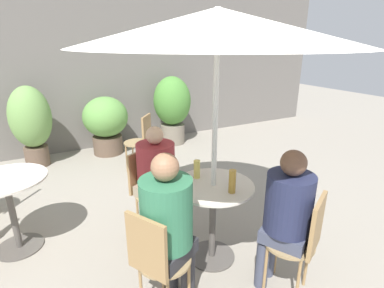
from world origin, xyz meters
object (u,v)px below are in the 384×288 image
at_px(seated_person_0, 158,174).
at_px(potted_plant_0, 31,121).
at_px(bistro_chair_0, 147,185).
at_px(beer_glass_0, 197,169).
at_px(seated_person_2, 286,211).
at_px(potted_plant_2, 172,106).
at_px(cafe_table_near, 213,205).
at_px(bistro_chair_1, 156,257).
at_px(umbrella, 218,28).
at_px(cafe_table_far, 9,198).
at_px(seated_person_1, 168,221).
at_px(bistro_chair_3, 142,138).
at_px(bistro_chair_2, 302,238).
at_px(beer_glass_1, 232,181).
at_px(potted_plant_1, 106,122).

bearing_deg(seated_person_0, potted_plant_0, 83.72).
xyz_separation_m(bistro_chair_0, beer_glass_0, (0.31, -0.50, 0.31)).
distance_m(bistro_chair_0, seated_person_2, 1.43).
height_order(seated_person_2, potted_plant_2, potted_plant_2).
bearing_deg(potted_plant_2, beer_glass_0, -110.19).
relative_size(cafe_table_near, potted_plant_2, 0.58).
relative_size(cafe_table_near, potted_plant_0, 0.58).
height_order(bistro_chair_1, beer_glass_0, beer_glass_0).
xyz_separation_m(bistro_chair_1, umbrella, (0.69, 0.37, 1.49)).
relative_size(cafe_table_near, cafe_table_far, 1.00).
bearing_deg(seated_person_0, seated_person_1, -135.09).
distance_m(bistro_chair_3, seated_person_0, 1.72).
relative_size(cafe_table_far, umbrella, 0.35).
relative_size(potted_plant_0, potted_plant_2, 0.99).
height_order(bistro_chair_1, seated_person_0, seated_person_0).
height_order(cafe_table_near, cafe_table_far, same).
bearing_deg(bistro_chair_2, potted_plant_0, -94.20).
xyz_separation_m(bistro_chair_2, beer_glass_0, (-0.43, 0.88, 0.31)).
height_order(beer_glass_0, beer_glass_1, beer_glass_1).
height_order(bistro_chair_3, potted_plant_1, potted_plant_1).
height_order(cafe_table_far, seated_person_2, seated_person_2).
height_order(bistro_chair_1, umbrella, umbrella).
bearing_deg(umbrella, seated_person_0, 118.35).
distance_m(beer_glass_0, potted_plant_2, 3.22).
height_order(bistro_chair_0, beer_glass_1, beer_glass_1).
relative_size(cafe_table_far, seated_person_1, 0.60).
distance_m(cafe_table_near, potted_plant_2, 3.38).
distance_m(bistro_chair_3, beer_glass_0, 2.06).
xyz_separation_m(bistro_chair_2, umbrella, (-0.37, 0.69, 1.49)).
bearing_deg(potted_plant_1, seated_person_0, -91.69).
relative_size(bistro_chair_0, potted_plant_1, 0.86).
bearing_deg(bistro_chair_3, bistro_chair_1, 22.59).
distance_m(seated_person_2, umbrella, 1.46).
distance_m(bistro_chair_1, umbrella, 1.68).
xyz_separation_m(seated_person_2, potted_plant_0, (-1.67, 3.76, 0.03)).
bearing_deg(umbrella, cafe_table_far, 148.36).
relative_size(bistro_chair_2, potted_plant_1, 0.86).
bearing_deg(potted_plant_1, seated_person_1, -95.45).
bearing_deg(cafe_table_near, umbrella, 180.00).
distance_m(seated_person_0, seated_person_1, 0.90).
distance_m(bistro_chair_0, umbrella, 1.68).
distance_m(seated_person_2, potted_plant_1, 3.83).
bearing_deg(bistro_chair_1, bistro_chair_0, -45.00).
xyz_separation_m(bistro_chair_0, potted_plant_0, (-1.00, 2.51, 0.21)).
bearing_deg(seated_person_0, beer_glass_0, -85.41).
height_order(cafe_table_far, seated_person_0, seated_person_0).
bearing_deg(bistro_chair_1, seated_person_0, -50.94).
bearing_deg(beer_glass_0, seated_person_0, 122.94).
bearing_deg(bistro_chair_2, potted_plant_1, -109.75).
relative_size(beer_glass_1, potted_plant_0, 0.15).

